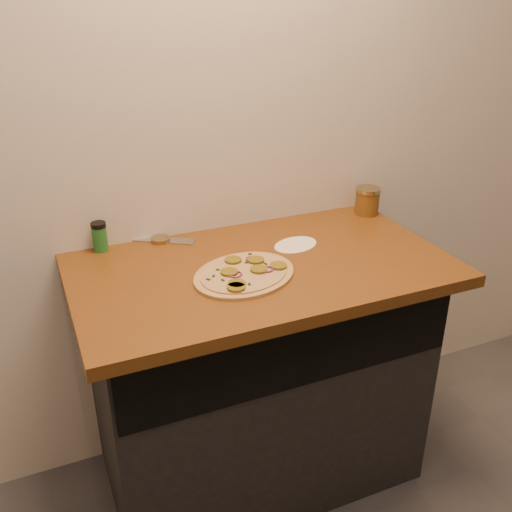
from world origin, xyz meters
name	(u,v)px	position (x,y,z in m)	size (l,w,h in m)	color
cabinet	(258,377)	(0.00, 1.45, 0.43)	(1.10, 0.60, 0.86)	black
countertop	(261,269)	(0.00, 1.42, 0.88)	(1.20, 0.70, 0.04)	brown
pizza	(245,274)	(-0.08, 1.36, 0.91)	(0.44, 0.44, 0.02)	tan
chefs_knife	(136,237)	(-0.33, 1.77, 0.91)	(0.32, 0.22, 0.02)	#B7BAC1
mason_jar_lid	(160,240)	(-0.25, 1.71, 0.91)	(0.07, 0.07, 0.01)	#9B865A
salsa_jar	(367,201)	(0.55, 1.66, 0.95)	(0.10, 0.10, 0.10)	#9F140F
spice_shaker	(100,237)	(-0.45, 1.72, 0.95)	(0.05, 0.05, 0.10)	#216A2C
flour_spill	(295,245)	(0.16, 1.50, 0.90)	(0.17, 0.17, 0.00)	white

